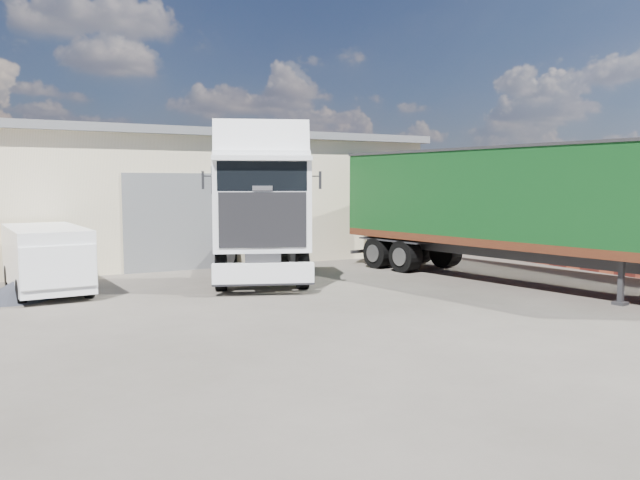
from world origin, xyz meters
name	(u,v)px	position (x,y,z in m)	size (l,w,h in m)	color
ground	(369,315)	(0.00, 0.00, 0.00)	(120.00, 120.00, 0.00)	black
warehouse	(47,197)	(-6.00, 16.00, 2.66)	(30.60, 12.60, 5.42)	beige
brick_boundary_wall	(527,231)	(11.50, 6.00, 1.25)	(0.35, 26.00, 2.50)	maroon
tractor_unit	(260,217)	(-0.38, 6.01, 2.15)	(5.35, 7.99, 5.11)	black
box_trailer	(509,200)	(6.87, 2.37, 2.67)	(4.98, 13.45, 4.38)	#2D2D30
panel_van	(47,259)	(-6.71, 7.10, 1.01)	(2.24, 4.87, 1.94)	black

